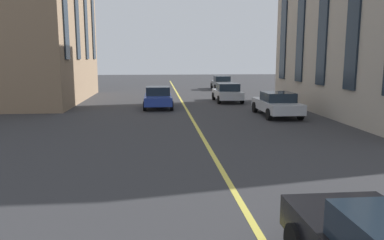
{
  "coord_description": "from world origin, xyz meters",
  "views": [
    {
      "loc": [
        5.98,
        1.88,
        3.29
      ],
      "look_at": [
        16.45,
        0.89,
        1.54
      ],
      "focal_mm": 35.0,
      "sensor_mm": 36.0,
      "label": 1
    }
  ],
  "objects_px": {
    "car_blue_near": "(158,97)",
    "car_silver_parked_a": "(227,93)",
    "car_grey_mid": "(222,83)",
    "car_silver_far": "(277,104)"
  },
  "relations": [
    {
      "from": "car_blue_near",
      "to": "car_silver_far",
      "type": "distance_m",
      "value": 7.9
    },
    {
      "from": "car_blue_near",
      "to": "car_silver_far",
      "type": "relative_size",
      "value": 0.89
    },
    {
      "from": "car_silver_parked_a",
      "to": "car_silver_far",
      "type": "bearing_deg",
      "value": -168.2
    },
    {
      "from": "car_silver_parked_a",
      "to": "car_grey_mid",
      "type": "distance_m",
      "value": 11.29
    },
    {
      "from": "car_grey_mid",
      "to": "car_silver_far",
      "type": "relative_size",
      "value": 0.89
    },
    {
      "from": "car_grey_mid",
      "to": "car_blue_near",
      "type": "bearing_deg",
      "value": 154.65
    },
    {
      "from": "car_grey_mid",
      "to": "car_silver_far",
      "type": "xyz_separation_m",
      "value": [
        -18.34,
        0.0,
        0.0
      ]
    },
    {
      "from": "car_blue_near",
      "to": "car_silver_far",
      "type": "bearing_deg",
      "value": -121.83
    },
    {
      "from": "car_silver_parked_a",
      "to": "car_grey_mid",
      "type": "height_order",
      "value": "same"
    },
    {
      "from": "car_blue_near",
      "to": "car_silver_parked_a",
      "type": "bearing_deg",
      "value": -60.27
    }
  ]
}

